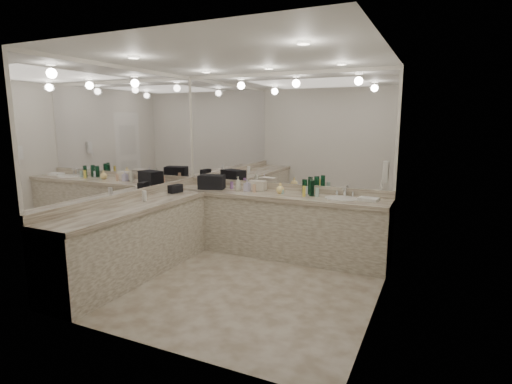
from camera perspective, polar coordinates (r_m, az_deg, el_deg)
The scene contains 37 objects.
floor at distance 4.90m, azimuth -2.85°, elevation -12.93°, with size 3.20×3.20×0.00m, color #BDB19F.
ceiling at distance 4.55m, azimuth -3.16°, elevation 18.74°, with size 3.20×3.20×0.00m, color white.
wall_back at distance 5.90m, azimuth 3.86°, elevation 4.14°, with size 3.20×0.02×2.60m, color silver.
wall_left at distance 5.48m, azimuth -17.98°, elevation 3.18°, with size 0.02×3.00×2.60m, color silver.
wall_right at distance 4.06m, azimuth 17.40°, elevation 0.89°, with size 0.02×3.00×2.60m, color silver.
vanity_back_base at distance 5.79m, azimuth 2.68°, elevation -4.84°, with size 3.20×0.60×0.84m, color beige.
vanity_back_top at distance 5.68m, azimuth 2.68°, elevation -0.48°, with size 3.20×0.64×0.06m, color beige.
vanity_left_base at distance 5.24m, azimuth -17.26°, elevation -6.94°, with size 0.60×2.40×0.84m, color beige.
vanity_left_top at distance 5.12m, azimuth -17.44°, elevation -2.14°, with size 0.64×2.42×0.06m, color beige.
backsplash_back at distance 5.93m, azimuth 3.75°, elevation 0.76°, with size 3.20×0.04×0.10m, color beige.
backsplash_left at distance 5.51m, azimuth -17.63°, elevation -0.44°, with size 0.04×3.00×0.10m, color beige.
mirror_back at distance 5.86m, azimuth 3.87°, elevation 8.75°, with size 3.12×0.01×1.55m, color white.
mirror_left at distance 5.43m, azimuth -18.16°, elevation 8.15°, with size 0.01×2.92×1.55m, color white.
sink at distance 5.40m, azimuth 12.08°, elevation -0.98°, with size 0.44×0.44×0.03m, color white.
faucet at distance 5.59m, azimuth 12.59°, elevation 0.16°, with size 0.24×0.16×0.14m, color silver.
wall_phone at distance 4.74m, azimuth 18.05°, elevation 2.77°, with size 0.06×0.10×0.24m, color white.
door at distance 3.62m, azimuth 15.90°, elevation -4.15°, with size 0.02×0.82×2.10m, color white.
black_toiletry_bag at distance 6.06m, azimuth -6.35°, elevation 1.48°, with size 0.38×0.24×0.22m, color black.
black_bag_spill at distance 5.81m, azimuth -11.45°, elevation 0.44°, with size 0.09×0.21×0.11m, color black.
cream_cosmetic_case at distance 5.88m, azimuth 0.22°, elevation 0.90°, with size 0.24×0.15×0.14m, color beige.
hand_towel at distance 5.35m, azimuth 15.79°, elevation -0.98°, with size 0.25×0.16×0.04m, color white.
lotion_left at distance 5.30m, azimuth -15.65°, elevation -0.57°, with size 0.06×0.06×0.13m, color white.
soap_bottle_a at distance 5.88m, azimuth -2.57°, elevation 1.22°, with size 0.08×0.08×0.21m, color beige.
soap_bottle_b at distance 5.82m, azimuth -1.29°, elevation 0.97°, with size 0.08×0.08×0.18m, color silver.
soap_bottle_c at distance 5.64m, azimuth 3.50°, elevation 0.55°, with size 0.12×0.12×0.16m, color #FFDF84.
green_bottle_0 at distance 5.63m, azimuth 7.79°, elevation 0.76°, with size 0.07×0.07×0.21m, color #104F30.
green_bottle_1 at distance 5.50m, azimuth 7.97°, elevation 0.54°, with size 0.07×0.07×0.22m, color #104F30.
green_bottle_2 at distance 5.68m, azimuth 6.95°, elevation 0.80°, with size 0.07×0.07×0.20m, color #104F30.
amenity_bottle_0 at distance 5.61m, azimuth 3.81°, elevation 0.04°, with size 0.04×0.04×0.07m, color silver.
amenity_bottle_1 at distance 6.07m, azimuth -5.59°, elevation 1.13°, with size 0.05×0.05×0.14m, color #3F3F4C.
amenity_bottle_2 at distance 5.73m, azimuth -0.26°, elevation 0.54°, with size 0.05×0.05×0.12m, color #E0B28C.
amenity_bottle_3 at distance 6.05m, azimuth -3.49°, elevation 0.98°, with size 0.05×0.05×0.11m, color #9966B2.
amenity_bottle_4 at distance 5.46m, azimuth 8.73°, elevation -0.04°, with size 0.05×0.05×0.12m, color silver.
amenity_bottle_5 at distance 5.45m, azimuth 6.88°, elevation 0.10°, with size 0.04×0.04×0.15m, color #F2D84C.
amenity_bottle_6 at distance 5.65m, azimuth 7.32°, elevation 0.26°, with size 0.05×0.05×0.11m, color silver.
amenity_bottle_7 at distance 6.26m, azimuth -6.99°, elevation 1.30°, with size 0.05×0.05×0.12m, color #E0B28C.
amenity_bottle_8 at distance 6.18m, azimuth -6.18°, elevation 0.94°, with size 0.04×0.04×0.07m, color white.
Camera 1 is at (2.11, -3.98, 1.93)m, focal length 28.00 mm.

